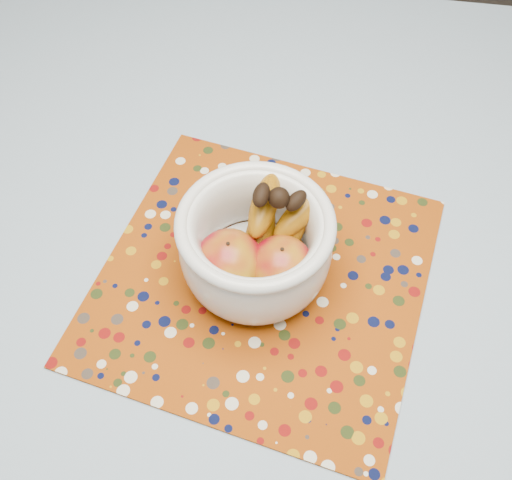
# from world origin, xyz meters

# --- Properties ---
(table) EXTENTS (1.20, 1.20, 0.75)m
(table) POSITION_xyz_m (0.00, 0.00, 0.67)
(table) COLOR brown
(table) RESTS_ON ground
(tablecloth) EXTENTS (1.32, 1.32, 0.01)m
(tablecloth) POSITION_xyz_m (0.00, 0.00, 0.76)
(tablecloth) COLOR #6187A2
(tablecloth) RESTS_ON table
(placemat) EXTENTS (0.52, 0.52, 0.00)m
(placemat) POSITION_xyz_m (-0.02, -0.07, 0.76)
(placemat) COLOR #893707
(placemat) RESTS_ON tablecloth
(fruit_bowl) EXTENTS (0.22, 0.21, 0.16)m
(fruit_bowl) POSITION_xyz_m (-0.02, -0.06, 0.84)
(fruit_bowl) COLOR silver
(fruit_bowl) RESTS_ON placemat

